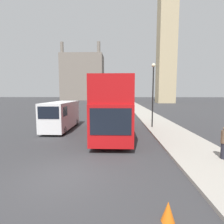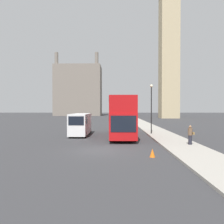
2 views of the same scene
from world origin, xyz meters
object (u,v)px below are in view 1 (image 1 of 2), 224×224
(street_lamp, at_px, (153,86))
(white_van, at_px, (61,115))
(clock_tower, at_px, (168,11))
(red_double_decker_bus, at_px, (113,104))

(street_lamp, bearing_deg, white_van, -174.66)
(clock_tower, distance_m, street_lamp, 54.85)
(clock_tower, bearing_deg, street_lamp, -106.19)
(white_van, bearing_deg, street_lamp, 5.34)
(clock_tower, height_order, street_lamp, clock_tower)
(clock_tower, height_order, white_van, clock_tower)
(clock_tower, xyz_separation_m, street_lamp, (-13.35, -45.98, -26.75))
(red_double_decker_bus, bearing_deg, street_lamp, 26.80)
(white_van, height_order, street_lamp, street_lamp)
(white_van, bearing_deg, red_double_decker_bus, -12.31)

